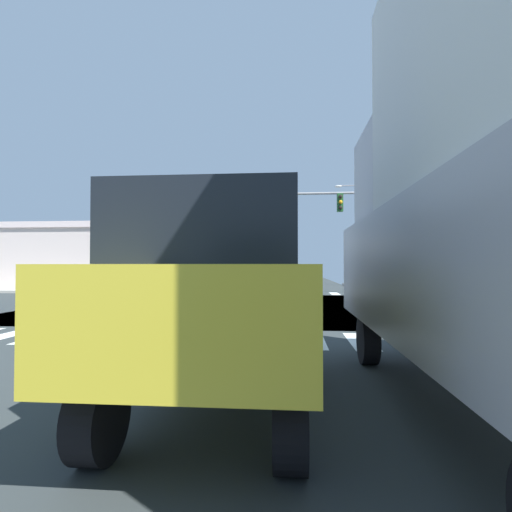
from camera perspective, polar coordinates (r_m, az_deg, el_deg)
ground at (r=16.34m, az=-4.84°, el=-7.10°), size 90.00×90.00×0.05m
sidewalk_corner_ne at (r=29.86m, az=25.12°, el=-4.19°), size 12.00×12.00×0.14m
sidewalk_corner_nw at (r=32.20m, az=-24.38°, el=-3.98°), size 12.00×12.00×0.14m
crosswalk_near at (r=9.37m, az=-14.24°, el=-11.19°), size 13.50×2.00×0.01m
crosswalk_far at (r=23.57m, az=-2.38°, el=-5.26°), size 13.50×2.00×0.01m
traffic_signal_mast at (r=23.29m, az=12.64°, el=5.83°), size 6.46×0.55×6.11m
street_lamp at (r=33.70m, az=13.60°, el=4.30°), size 1.78×0.32×8.24m
bank_building at (r=35.90m, az=-27.41°, el=-0.16°), size 15.94×10.85×4.52m
sedan_farside_1 at (r=36.69m, az=-7.20°, el=-2.12°), size 1.80×4.30×1.88m
suv_crossing_1 at (r=4.81m, az=-4.44°, el=-3.93°), size 1.96×4.60×2.34m
box_truck_leading_1 at (r=47.27m, az=-0.76°, el=-0.20°), size 2.40×7.20×4.85m
sedan_trailing_3 at (r=29.24m, az=-4.37°, el=-2.32°), size 1.80×4.30×1.88m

